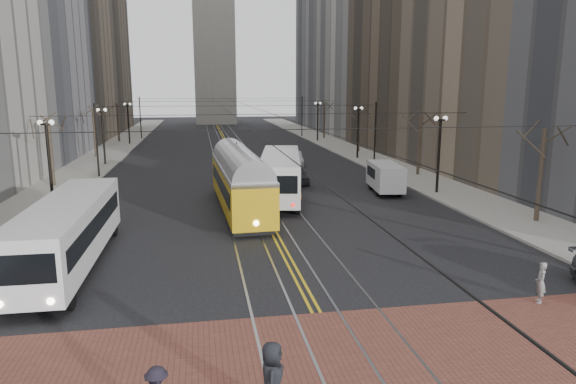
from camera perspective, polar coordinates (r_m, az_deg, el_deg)
name	(u,v)px	position (r m, az deg, el deg)	size (l,w,h in m)	color
ground	(311,302)	(19.70, 2.53, -12.10)	(260.00, 260.00, 0.00)	black
sidewalk_left	(104,156)	(64.08, -19.75, 3.78)	(5.00, 140.00, 0.15)	gray
sidewalk_right	(350,151)	(65.89, 6.96, 4.56)	(5.00, 140.00, 0.15)	gray
crosswalk_band	(339,355)	(16.21, 5.69, -17.61)	(25.00, 6.00, 0.01)	brown
streetcar_rails	(232,154)	(63.24, -6.21, 4.23)	(4.80, 130.00, 0.02)	gray
centre_lines	(232,154)	(63.24, -6.21, 4.23)	(0.42, 130.00, 0.01)	gold
building_left_far	(76,21)	(106.55, -22.49, 17.14)	(16.00, 20.00, 40.00)	brown
building_right_mid	(432,15)	(70.69, 15.69, 18.46)	(16.00, 20.00, 34.00)	brown
building_right_far	(344,27)	(108.41, 6.29, 17.80)	(16.00, 20.00, 40.00)	slate
lamp_posts	(243,145)	(46.82, -4.99, 5.18)	(27.60, 57.20, 5.60)	black
street_trees	(238,139)	(53.27, -5.59, 5.93)	(31.68, 53.28, 5.60)	#382D23
trolley_wires	(238,129)	(52.77, -5.58, 6.94)	(25.96, 120.00, 6.60)	black
transit_bus	(69,234)	(24.84, -23.18, -4.35)	(2.50, 12.00, 3.00)	silver
streetcar	(240,186)	(33.55, -5.36, 0.63)	(2.53, 13.61, 3.21)	gold
rear_bus	(281,177)	(37.19, -0.84, 1.73)	(2.66, 12.24, 3.19)	silver
cargo_van	(385,178)	(39.92, 10.74, 1.50)	(1.94, 5.04, 2.23)	silver
sedan_grey	(295,175)	(43.40, 0.83, 1.95)	(1.68, 4.18, 1.42)	#3F4147
sedan_silver	(293,159)	(52.74, 0.58, 3.71)	(1.64, 4.69, 1.55)	#9EA0A5
pedestrian_a	(272,380)	(13.18, -1.76, -20.11)	(0.93, 0.61, 1.91)	black
pedestrian_b	(541,282)	(21.50, 26.26, -9.00)	(0.57, 0.37, 1.56)	gray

